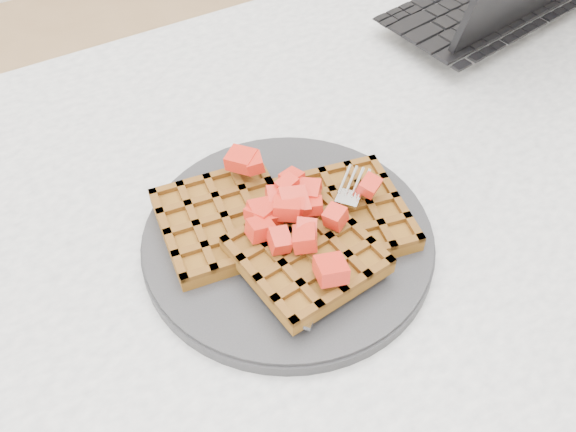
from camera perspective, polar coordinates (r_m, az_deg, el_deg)
The scene contains 5 objects.
table at distance 0.70m, azimuth 6.50°, elevation -6.19°, with size 1.20×0.80×0.75m.
plate at distance 0.58m, azimuth -0.00°, elevation -2.10°, with size 0.26×0.26×0.02m, color #242427.
waffles at distance 0.56m, azimuth 0.21°, elevation -1.11°, with size 0.22×0.19×0.03m.
strawberry_pile at distance 0.54m, azimuth -0.00°, elevation 0.98°, with size 0.15×0.15×0.02m, color #AA0C03, non-canonical shape.
fork at distance 0.56m, azimuth 4.31°, elevation -2.03°, with size 0.02×0.18×0.02m, color silver, non-canonical shape.
Camera 1 is at (-0.27, -0.31, 1.20)m, focal length 40.00 mm.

